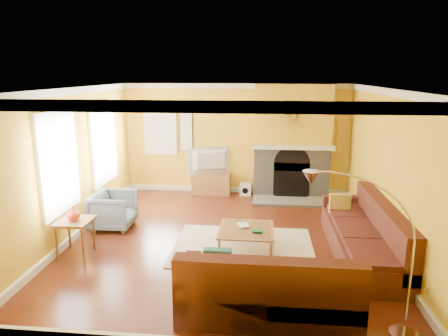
# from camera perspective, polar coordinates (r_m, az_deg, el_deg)

# --- Properties ---
(floor) EXTENTS (5.50, 6.00, 0.02)m
(floor) POSITION_cam_1_polar(r_m,az_deg,el_deg) (7.38, 0.12, -10.21)
(floor) COLOR maroon
(floor) RESTS_ON ground
(ceiling) EXTENTS (5.50, 6.00, 0.02)m
(ceiling) POSITION_cam_1_polar(r_m,az_deg,el_deg) (6.76, 0.13, 11.41)
(ceiling) COLOR white
(ceiling) RESTS_ON ground
(wall_back) EXTENTS (5.50, 0.02, 2.70)m
(wall_back) POSITION_cam_1_polar(r_m,az_deg,el_deg) (9.89, 1.78, 4.14)
(wall_back) COLOR yellow
(wall_back) RESTS_ON ground
(wall_front) EXTENTS (5.50, 0.02, 2.70)m
(wall_front) POSITION_cam_1_polar(r_m,az_deg,el_deg) (4.10, -3.93, -9.61)
(wall_front) COLOR yellow
(wall_front) RESTS_ON ground
(wall_left) EXTENTS (0.02, 6.00, 2.70)m
(wall_left) POSITION_cam_1_polar(r_m,az_deg,el_deg) (7.70, -20.77, 0.57)
(wall_left) COLOR yellow
(wall_left) RESTS_ON ground
(wall_right) EXTENTS (0.02, 6.00, 2.70)m
(wall_right) POSITION_cam_1_polar(r_m,az_deg,el_deg) (7.23, 22.46, -0.38)
(wall_right) COLOR yellow
(wall_right) RESTS_ON ground
(baseboard) EXTENTS (5.50, 6.00, 0.12)m
(baseboard) POSITION_cam_1_polar(r_m,az_deg,el_deg) (7.35, 0.12, -9.71)
(baseboard) COLOR white
(baseboard) RESTS_ON floor
(crown_molding) EXTENTS (5.50, 6.00, 0.12)m
(crown_molding) POSITION_cam_1_polar(r_m,az_deg,el_deg) (6.76, 0.13, 10.82)
(crown_molding) COLOR white
(crown_molding) RESTS_ON ceiling
(window_left_near) EXTENTS (0.06, 1.22, 1.72)m
(window_left_near) POSITION_cam_1_polar(r_m,az_deg,el_deg) (8.82, -16.94, 3.40)
(window_left_near) COLOR white
(window_left_near) RESTS_ON wall_left
(window_left_far) EXTENTS (0.06, 1.22, 1.72)m
(window_left_far) POSITION_cam_1_polar(r_m,az_deg,el_deg) (7.14, -22.67, 0.66)
(window_left_far) COLOR white
(window_left_far) RESTS_ON wall_left
(window_back) EXTENTS (0.82, 0.06, 1.22)m
(window_back) POSITION_cam_1_polar(r_m,az_deg,el_deg) (10.11, -9.08, 5.33)
(window_back) COLOR white
(window_back) RESTS_ON wall_back
(wall_art) EXTENTS (0.34, 0.04, 1.14)m
(wall_art) POSITION_cam_1_polar(r_m,az_deg,el_deg) (9.97, -5.44, 5.61)
(wall_art) COLOR white
(wall_art) RESTS_ON wall_back
(fireplace) EXTENTS (1.80, 0.40, 2.70)m
(fireplace) POSITION_cam_1_polar(r_m,az_deg,el_deg) (9.69, 9.71, 3.75)
(fireplace) COLOR gray
(fireplace) RESTS_ON floor
(mantel) EXTENTS (1.92, 0.22, 0.08)m
(mantel) POSITION_cam_1_polar(r_m,az_deg,el_deg) (9.47, 9.79, 2.91)
(mantel) COLOR white
(mantel) RESTS_ON fireplace
(hearth) EXTENTS (1.80, 0.70, 0.06)m
(hearth) POSITION_cam_1_polar(r_m,az_deg,el_deg) (9.47, 9.62, -4.71)
(hearth) COLOR gray
(hearth) RESTS_ON floor
(sunburst) EXTENTS (0.70, 0.04, 0.70)m
(sunburst) POSITION_cam_1_polar(r_m,az_deg,el_deg) (9.38, 9.95, 7.13)
(sunburst) COLOR olive
(sunburst) RESTS_ON fireplace
(rug) EXTENTS (2.40, 1.80, 0.02)m
(rug) POSITION_cam_1_polar(r_m,az_deg,el_deg) (7.07, 2.76, -11.15)
(rug) COLOR beige
(rug) RESTS_ON floor
(sectional_sofa) EXTENTS (3.10, 3.70, 0.90)m
(sectional_sofa) POSITION_cam_1_polar(r_m,az_deg,el_deg) (6.41, 10.28, -9.74)
(sectional_sofa) COLOR #51241A
(sectional_sofa) RESTS_ON floor
(coffee_table) EXTENTS (0.93, 0.93, 0.37)m
(coffee_table) POSITION_cam_1_polar(r_m,az_deg,el_deg) (6.96, 3.18, -10.02)
(coffee_table) COLOR white
(coffee_table) RESTS_ON floor
(media_console) EXTENTS (0.94, 0.42, 0.52)m
(media_console) POSITION_cam_1_polar(r_m,az_deg,el_deg) (9.93, -1.82, -2.28)
(media_console) COLOR #966436
(media_console) RESTS_ON floor
(tv) EXTENTS (1.12, 0.53, 0.65)m
(tv) POSITION_cam_1_polar(r_m,az_deg,el_deg) (9.79, -1.85, 1.02)
(tv) COLOR black
(tv) RESTS_ON media_console
(subwoofer) EXTENTS (0.27, 0.27, 0.27)m
(subwoofer) POSITION_cam_1_polar(r_m,az_deg,el_deg) (9.92, 3.09, -3.04)
(subwoofer) COLOR white
(subwoofer) RESTS_ON floor
(armchair) EXTENTS (0.78, 0.76, 0.71)m
(armchair) POSITION_cam_1_polar(r_m,az_deg,el_deg) (8.05, -15.49, -5.86)
(armchair) COLOR slate
(armchair) RESTS_ON floor
(side_table) EXTENTS (0.55, 0.55, 0.61)m
(side_table) POSITION_cam_1_polar(r_m,az_deg,el_deg) (7.13, -20.44, -9.26)
(side_table) COLOR #966436
(side_table) RESTS_ON floor
(vase) EXTENTS (0.22, 0.22, 0.23)m
(vase) POSITION_cam_1_polar(r_m,az_deg,el_deg) (6.98, -20.72, -6.07)
(vase) COLOR #EC531E
(vase) RESTS_ON side_table
(book) EXTENTS (0.24, 0.28, 0.02)m
(book) POSITION_cam_1_polar(r_m,az_deg,el_deg) (6.97, 2.07, -8.21)
(book) COLOR white
(book) RESTS_ON coffee_table
(arc_lamp) EXTENTS (1.25, 0.36, 1.93)m
(arc_lamp) POSITION_cam_1_polar(r_m,az_deg,el_deg) (4.76, 19.26, -12.02)
(arc_lamp) COLOR silver
(arc_lamp) RESTS_ON floor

